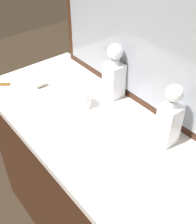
% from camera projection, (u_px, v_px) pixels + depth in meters
% --- Properties ---
extents(dresser, '(1.28, 0.55, 0.88)m').
position_uv_depth(dresser, '(98.00, 190.00, 1.49)').
color(dresser, '#381E11').
rests_on(dresser, ground_plane).
extents(dresser_mirror, '(1.14, 0.03, 0.61)m').
position_uv_depth(dresser_mirror, '(149.00, 43.00, 1.15)').
color(dresser_mirror, '#381E11').
rests_on(dresser_mirror, dresser).
extents(crystal_decanter_right, '(0.07, 0.07, 0.27)m').
position_uv_depth(crystal_decanter_right, '(169.00, 121.00, 1.08)').
color(crystal_decanter_right, white).
rests_on(crystal_decanter_right, dresser).
extents(crystal_decanter_far_right, '(0.08, 0.08, 0.27)m').
position_uv_depth(crystal_decanter_far_right, '(114.00, 77.00, 1.33)').
color(crystal_decanter_far_right, white).
rests_on(crystal_decanter_far_right, dresser).
extents(crystal_tumbler_far_right, '(0.08, 0.08, 0.08)m').
position_uv_depth(crystal_tumbler_far_right, '(83.00, 100.00, 1.31)').
color(crystal_tumbler_far_right, white).
rests_on(crystal_tumbler_far_right, dresser).
extents(silver_brush_left, '(0.16, 0.06, 0.02)m').
position_uv_depth(silver_brush_left, '(35.00, 79.00, 1.49)').
color(silver_brush_left, '#B7A88C').
rests_on(silver_brush_left, dresser).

